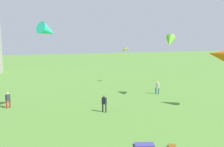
% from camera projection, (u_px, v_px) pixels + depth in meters
% --- Properties ---
extents(person_0, '(0.52, 0.53, 1.81)m').
position_uv_depth(person_0, '(157.00, 87.00, 32.14)').
color(person_0, '#235693').
rests_on(person_0, ground_plane).
extents(person_1, '(0.51, 0.54, 1.83)m').
position_uv_depth(person_1, '(104.00, 103.00, 24.03)').
color(person_1, '#2D3338').
rests_on(person_1, ground_plane).
extents(person_2, '(0.53, 0.49, 1.77)m').
position_uv_depth(person_2, '(8.00, 99.00, 25.55)').
color(person_2, red).
rests_on(person_2, ground_plane).
extents(kite_flying_0, '(2.32, 2.35, 1.95)m').
position_uv_depth(kite_flying_0, '(170.00, 41.00, 28.90)').
color(kite_flying_0, '#5BB827').
extents(kite_flying_2, '(2.54, 2.30, 1.86)m').
position_uv_depth(kite_flying_2, '(48.00, 31.00, 23.41)').
color(kite_flying_2, '#27D4AB').
extents(kite_flying_3, '(2.29, 2.34, 1.56)m').
position_uv_depth(kite_flying_3, '(218.00, 55.00, 24.60)').
color(kite_flying_3, '#BF600C').
extents(kite_flying_4, '(1.34, 1.23, 0.55)m').
position_uv_depth(kite_flying_4, '(125.00, 50.00, 39.75)').
color(kite_flying_4, '#CEC511').
extents(kite_bundle_2, '(1.55, 1.10, 0.18)m').
position_uv_depth(kite_bundle_2, '(144.00, 145.00, 16.36)').
color(kite_bundle_2, '#3F398A').
rests_on(kite_bundle_2, ground_plane).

